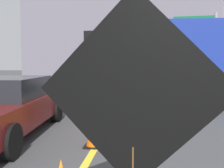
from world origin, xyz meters
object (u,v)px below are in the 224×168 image
Objects in this scene: roadwork_sign at (134,96)px; traffic_cone_mid_lane at (93,129)px; box_truck at (185,62)px; pickup_car at (3,106)px; highway_guide_sign at (203,37)px; arrow_board_trailer at (110,104)px.

roadwork_sign is 3.05× the size of traffic_cone_mid_lane.
box_truck is 9.02× the size of traffic_cone_mid_lane.
box_truck reaches higher than pickup_car.
highway_guide_sign is 6.53× the size of traffic_cone_mid_lane.
traffic_cone_mid_lane is (0.01, -2.67, -0.10)m from arrow_board_trailer.
pickup_car is at bearing -138.99° from arrow_board_trailer.
roadwork_sign reaches higher than pickup_car.
arrow_board_trailer is 3.08m from pickup_car.
highway_guide_sign is (1.89, 5.38, 1.63)m from box_truck.
roadwork_sign is 0.34× the size of box_truck.
pickup_car is at bearing 130.78° from roadwork_sign.
highway_guide_sign is (7.10, 12.33, 2.73)m from pickup_car.
highway_guide_sign is (3.80, 16.15, 1.95)m from roadwork_sign.
arrow_board_trailer is 3.53× the size of traffic_cone_mid_lane.
box_truck is (2.89, 4.93, 1.31)m from arrow_board_trailer.
box_truck is at bearing 69.23° from traffic_cone_mid_lane.
roadwork_sign is 0.47× the size of highway_guide_sign.
box_truck is 5.93m from highway_guide_sign.
highway_guide_sign reaches higher than roadwork_sign.
roadwork_sign is at bearing -49.22° from pickup_car.
highway_guide_sign reaches higher than traffic_cone_mid_lane.
traffic_cone_mid_lane is at bearing -89.88° from arrow_board_trailer.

